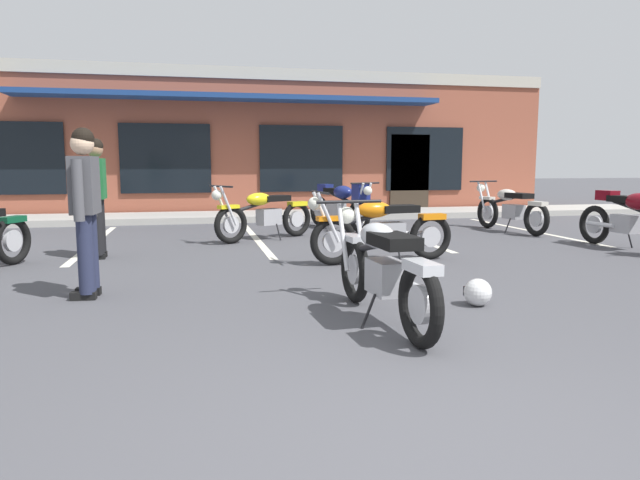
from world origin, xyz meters
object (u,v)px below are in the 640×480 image
at_px(motorcycle_foreground_classic, 382,267).
at_px(motorcycle_silver_naked, 341,204).
at_px(motorcycle_black_cruiser, 264,214).
at_px(motorcycle_blue_standard, 382,228).
at_px(person_in_black_shirt, 85,202).
at_px(motorcycle_red_sportbike, 510,208).
at_px(motorcycle_orange_scrambler, 636,217).
at_px(helmet_on_pavement, 478,292).
at_px(person_in_shorts_foreground, 97,191).

xyz_separation_m(motorcycle_foreground_classic, motorcycle_silver_naked, (1.38, 6.66, 0.07)).
bearing_deg(motorcycle_black_cruiser, motorcycle_silver_naked, 35.94).
xyz_separation_m(motorcycle_blue_standard, person_in_black_shirt, (-3.51, -1.33, 0.49)).
relative_size(motorcycle_silver_naked, person_in_black_shirt, 1.21).
distance_m(motorcycle_red_sportbike, motorcycle_orange_scrambler, 2.74).
xyz_separation_m(motorcycle_silver_naked, helmet_on_pavement, (-0.33, -6.35, -0.40)).
height_order(motorcycle_black_cruiser, helmet_on_pavement, motorcycle_black_cruiser).
height_order(motorcycle_red_sportbike, motorcycle_orange_scrambler, same).
bearing_deg(motorcycle_black_cruiser, person_in_shorts_foreground, -150.23).
bearing_deg(person_in_black_shirt, motorcycle_foreground_classic, -29.57).
xyz_separation_m(motorcycle_blue_standard, motorcycle_orange_scrambler, (4.10, 0.13, 0.07)).
relative_size(motorcycle_red_sportbike, motorcycle_black_cruiser, 1.12).
bearing_deg(motorcycle_black_cruiser, motorcycle_blue_standard, -64.22).
bearing_deg(helmet_on_pavement, person_in_shorts_foreground, 136.64).
height_order(motorcycle_blue_standard, person_in_shorts_foreground, person_in_shorts_foreground).
height_order(motorcycle_foreground_classic, motorcycle_red_sportbike, same).
distance_m(motorcycle_foreground_classic, person_in_shorts_foreground, 4.92).
bearing_deg(person_in_shorts_foreground, motorcycle_foreground_classic, -54.47).
height_order(motorcycle_red_sportbike, motorcycle_blue_standard, same).
bearing_deg(motorcycle_orange_scrambler, motorcycle_silver_naked, 134.35).
bearing_deg(person_in_shorts_foreground, person_in_black_shirt, -83.84).
relative_size(motorcycle_silver_naked, motorcycle_orange_scrambler, 0.96).
bearing_deg(person_in_black_shirt, motorcycle_black_cruiser, 60.52).
bearing_deg(person_in_black_shirt, motorcycle_red_sportbike, 30.34).
distance_m(motorcycle_foreground_classic, motorcycle_orange_scrambler, 5.82).
relative_size(motorcycle_foreground_classic, motorcycle_blue_standard, 1.00).
height_order(person_in_black_shirt, person_in_shorts_foreground, same).
distance_m(motorcycle_silver_naked, helmet_on_pavement, 6.37).
relative_size(motorcycle_silver_naked, motorcycle_blue_standard, 0.96).
relative_size(motorcycle_blue_standard, helmet_on_pavement, 8.10).
distance_m(motorcycle_foreground_classic, helmet_on_pavement, 1.14).
relative_size(motorcycle_orange_scrambler, person_in_black_shirt, 1.26).
distance_m(motorcycle_black_cruiser, person_in_shorts_foreground, 2.93).
height_order(motorcycle_red_sportbike, helmet_on_pavement, motorcycle_red_sportbike).
height_order(motorcycle_orange_scrambler, person_in_shorts_foreground, person_in_shorts_foreground).
distance_m(motorcycle_blue_standard, motorcycle_orange_scrambler, 4.10).
relative_size(motorcycle_foreground_classic, helmet_on_pavement, 8.11).
height_order(motorcycle_red_sportbike, person_in_black_shirt, person_in_black_shirt).
bearing_deg(motorcycle_orange_scrambler, person_in_black_shirt, -169.13).
distance_m(motorcycle_orange_scrambler, person_in_shorts_foreground, 7.96).
relative_size(motorcycle_orange_scrambler, helmet_on_pavement, 8.11).
height_order(motorcycle_orange_scrambler, person_in_black_shirt, person_in_black_shirt).
distance_m(person_in_black_shirt, helmet_on_pavement, 3.89).
xyz_separation_m(motorcycle_foreground_classic, person_in_black_shirt, (-2.57, 1.46, 0.49)).
relative_size(motorcycle_silver_naked, helmet_on_pavement, 7.78).
bearing_deg(motorcycle_foreground_classic, motorcycle_black_cruiser, 93.52).
relative_size(motorcycle_black_cruiser, helmet_on_pavement, 7.25).
relative_size(motorcycle_blue_standard, motorcycle_orange_scrambler, 1.00).
xyz_separation_m(motorcycle_foreground_classic, motorcycle_blue_standard, (0.94, 2.79, 0.00)).
relative_size(motorcycle_silver_naked, person_in_shorts_foreground, 1.21).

